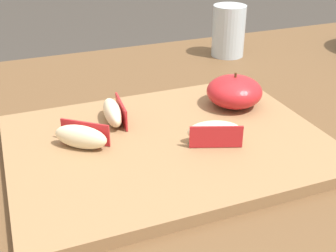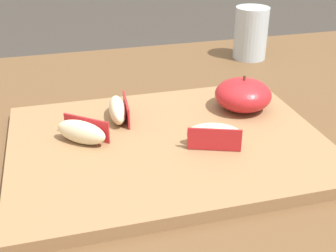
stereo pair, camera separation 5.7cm
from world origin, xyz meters
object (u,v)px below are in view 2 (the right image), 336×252
(apple_half_skin_up, at_px, (243,95))
(apple_wedge_near_knife, at_px, (82,132))
(cutting_board, at_px, (168,145))
(drinking_glass_water, at_px, (251,33))
(apple_wedge_right, at_px, (214,135))
(apple_wedge_front, at_px, (118,110))

(apple_half_skin_up, bearing_deg, apple_wedge_near_knife, -170.49)
(cutting_board, bearing_deg, apple_half_skin_up, 25.06)
(apple_half_skin_up, relative_size, drinking_glass_water, 0.80)
(drinking_glass_water, bearing_deg, apple_wedge_right, -120.72)
(apple_half_skin_up, bearing_deg, drinking_glass_water, 63.43)
(apple_wedge_front, bearing_deg, cutting_board, -54.06)
(apple_wedge_front, bearing_deg, apple_wedge_right, -44.67)
(apple_wedge_near_knife, bearing_deg, apple_wedge_front, 43.26)
(apple_half_skin_up, distance_m, apple_wedge_right, 0.12)
(apple_wedge_right, relative_size, apple_wedge_near_knife, 1.07)
(cutting_board, height_order, apple_wedge_front, apple_wedge_front)
(drinking_glass_water, bearing_deg, apple_wedge_near_knife, -141.20)
(apple_half_skin_up, height_order, drinking_glass_water, drinking_glass_water)
(cutting_board, distance_m, apple_wedge_right, 0.07)
(apple_wedge_near_knife, distance_m, apple_wedge_front, 0.08)
(cutting_board, distance_m, apple_wedge_near_knife, 0.11)
(apple_wedge_right, bearing_deg, apple_half_skin_up, 49.49)
(apple_wedge_right, height_order, apple_wedge_front, same)
(apple_wedge_near_knife, bearing_deg, apple_wedge_right, -17.88)
(apple_wedge_right, xyz_separation_m, apple_wedge_near_knife, (-0.16, 0.05, 0.00))
(apple_wedge_near_knife, relative_size, apple_wedge_front, 0.97)
(apple_wedge_right, bearing_deg, apple_wedge_near_knife, 162.12)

